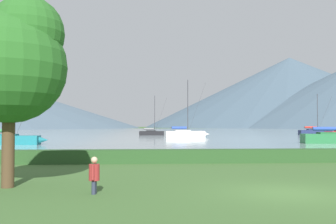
{
  "coord_description": "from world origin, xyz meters",
  "views": [
    {
      "loc": [
        -4.94,
        -13.18,
        2.31
      ],
      "look_at": [
        -1.35,
        40.8,
        4.11
      ],
      "focal_mm": 42.2,
      "sensor_mm": 36.0,
      "label": 1
    }
  ],
  "objects_px": {
    "person_seated_viewer": "(94,173)",
    "park_tree": "(13,60)",
    "sailboat_slip_6": "(334,138)",
    "sailboat_slip_5": "(153,133)",
    "sailboat_slip_1": "(11,139)",
    "sailboat_slip_4": "(316,132)",
    "sailboat_slip_0": "(185,134)"
  },
  "relations": [
    {
      "from": "sailboat_slip_1",
      "to": "park_tree",
      "type": "relative_size",
      "value": 1.38
    },
    {
      "from": "sailboat_slip_0",
      "to": "sailboat_slip_4",
      "type": "height_order",
      "value": "sailboat_slip_0"
    },
    {
      "from": "sailboat_slip_0",
      "to": "sailboat_slip_6",
      "type": "xyz_separation_m",
      "value": [
        16.14,
        -25.79,
        0.01
      ]
    },
    {
      "from": "sailboat_slip_0",
      "to": "park_tree",
      "type": "height_order",
      "value": "sailboat_slip_0"
    },
    {
      "from": "sailboat_slip_0",
      "to": "sailboat_slip_1",
      "type": "relative_size",
      "value": 1.11
    },
    {
      "from": "sailboat_slip_4",
      "to": "sailboat_slip_6",
      "type": "bearing_deg",
      "value": -106.79
    },
    {
      "from": "sailboat_slip_6",
      "to": "park_tree",
      "type": "distance_m",
      "value": 44.53
    },
    {
      "from": "sailboat_slip_4",
      "to": "park_tree",
      "type": "bearing_deg",
      "value": -116.43
    },
    {
      "from": "sailboat_slip_0",
      "to": "sailboat_slip_4",
      "type": "bearing_deg",
      "value": 21.08
    },
    {
      "from": "park_tree",
      "to": "sailboat_slip_5",
      "type": "bearing_deg",
      "value": 84.42
    },
    {
      "from": "person_seated_viewer",
      "to": "sailboat_slip_1",
      "type": "bearing_deg",
      "value": 116.34
    },
    {
      "from": "sailboat_slip_4",
      "to": "sailboat_slip_0",
      "type": "bearing_deg",
      "value": -148.51
    },
    {
      "from": "sailboat_slip_6",
      "to": "person_seated_viewer",
      "type": "relative_size",
      "value": 8.51
    },
    {
      "from": "sailboat_slip_1",
      "to": "sailboat_slip_6",
      "type": "bearing_deg",
      "value": -1.54
    },
    {
      "from": "sailboat_slip_6",
      "to": "park_tree",
      "type": "bearing_deg",
      "value": -123.6
    },
    {
      "from": "sailboat_slip_1",
      "to": "sailboat_slip_5",
      "type": "distance_m",
      "value": 46.08
    },
    {
      "from": "sailboat_slip_6",
      "to": "sailboat_slip_0",
      "type": "bearing_deg",
      "value": 129.53
    },
    {
      "from": "sailboat_slip_0",
      "to": "sailboat_slip_1",
      "type": "distance_m",
      "value": 35.47
    },
    {
      "from": "sailboat_slip_4",
      "to": "park_tree",
      "type": "height_order",
      "value": "sailboat_slip_4"
    },
    {
      "from": "sailboat_slip_4",
      "to": "sailboat_slip_5",
      "type": "distance_m",
      "value": 38.52
    },
    {
      "from": "sailboat_slip_6",
      "to": "sailboat_slip_5",
      "type": "bearing_deg",
      "value": 125.03
    },
    {
      "from": "sailboat_slip_1",
      "to": "sailboat_slip_6",
      "type": "height_order",
      "value": "sailboat_slip_6"
    },
    {
      "from": "person_seated_viewer",
      "to": "park_tree",
      "type": "relative_size",
      "value": 0.17
    },
    {
      "from": "sailboat_slip_1",
      "to": "sailboat_slip_5",
      "type": "bearing_deg",
      "value": 64.54
    },
    {
      "from": "sailboat_slip_0",
      "to": "park_tree",
      "type": "bearing_deg",
      "value": -108.04
    },
    {
      "from": "person_seated_viewer",
      "to": "sailboat_slip_0",
      "type": "bearing_deg",
      "value": 85.18
    },
    {
      "from": "sailboat_slip_1",
      "to": "sailboat_slip_6",
      "type": "xyz_separation_m",
      "value": [
        39.83,
        0.61,
        0.08
      ]
    },
    {
      "from": "sailboat_slip_0",
      "to": "sailboat_slip_1",
      "type": "xyz_separation_m",
      "value": [
        -23.7,
        -26.39,
        -0.07
      ]
    },
    {
      "from": "sailboat_slip_0",
      "to": "sailboat_slip_4",
      "type": "relative_size",
      "value": 1.13
    },
    {
      "from": "sailboat_slip_5",
      "to": "sailboat_slip_1",
      "type": "bearing_deg",
      "value": -107.95
    },
    {
      "from": "sailboat_slip_4",
      "to": "park_tree",
      "type": "relative_size",
      "value": 1.35
    },
    {
      "from": "sailboat_slip_1",
      "to": "sailboat_slip_5",
      "type": "height_order",
      "value": "sailboat_slip_1"
    }
  ]
}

